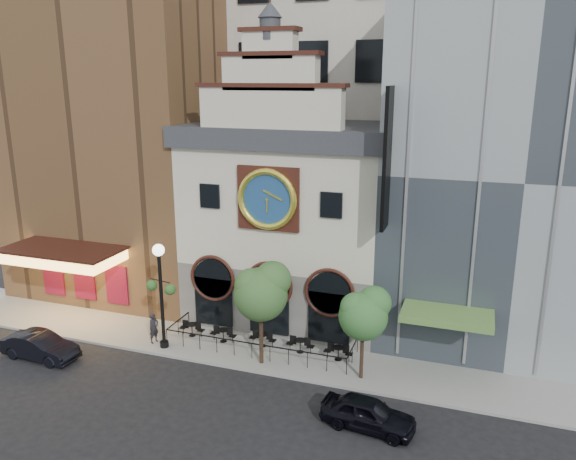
% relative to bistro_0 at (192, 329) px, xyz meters
% --- Properties ---
extents(ground, '(120.00, 120.00, 0.00)m').
position_rel_bistro_0_xyz_m(ground, '(4.44, -2.61, -0.61)').
color(ground, black).
rests_on(ground, ground).
extents(sidewalk, '(44.00, 5.00, 0.15)m').
position_rel_bistro_0_xyz_m(sidewalk, '(4.44, -0.11, -0.54)').
color(sidewalk, gray).
rests_on(sidewalk, ground).
extents(clock_building, '(12.60, 8.78, 18.65)m').
position_rel_bistro_0_xyz_m(clock_building, '(4.44, 5.21, 6.07)').
color(clock_building, '#605E5B').
rests_on(clock_building, ground).
extents(theater_building, '(14.00, 15.60, 25.00)m').
position_rel_bistro_0_xyz_m(theater_building, '(-8.56, 7.35, 11.99)').
color(theater_building, brown).
rests_on(theater_building, ground).
extents(retail_building, '(14.00, 14.40, 20.00)m').
position_rel_bistro_0_xyz_m(retail_building, '(17.43, 7.38, 9.53)').
color(retail_building, gray).
rests_on(retail_building, ground).
extents(office_tower, '(20.00, 16.00, 40.00)m').
position_rel_bistro_0_xyz_m(office_tower, '(4.44, 17.39, 19.39)').
color(office_tower, beige).
rests_on(office_tower, ground).
extents(cafe_railing, '(10.60, 2.60, 0.90)m').
position_rel_bistro_0_xyz_m(cafe_railing, '(4.44, -0.11, -0.01)').
color(cafe_railing, black).
rests_on(cafe_railing, sidewalk).
extents(bistro_0, '(1.58, 0.68, 0.90)m').
position_rel_bistro_0_xyz_m(bistro_0, '(0.00, 0.00, 0.00)').
color(bistro_0, black).
rests_on(bistro_0, sidewalk).
extents(bistro_1, '(1.58, 0.68, 0.90)m').
position_rel_bistro_0_xyz_m(bistro_1, '(2.08, -0.08, 0.00)').
color(bistro_1, black).
rests_on(bistro_1, sidewalk).
extents(bistro_2, '(1.58, 0.68, 0.90)m').
position_rel_bistro_0_xyz_m(bistro_2, '(4.46, 0.14, 0.00)').
color(bistro_2, black).
rests_on(bistro_2, sidewalk).
extents(bistro_3, '(1.58, 0.68, 0.90)m').
position_rel_bistro_0_xyz_m(bistro_3, '(6.72, 0.13, 0.00)').
color(bistro_3, black).
rests_on(bistro_3, sidewalk).
extents(bistro_4, '(1.58, 0.68, 0.90)m').
position_rel_bistro_0_xyz_m(bistro_4, '(8.94, -0.02, 0.00)').
color(bistro_4, black).
rests_on(bistro_4, sidewalk).
extents(car_right, '(4.38, 2.19, 1.43)m').
position_rel_bistro_0_xyz_m(car_right, '(11.64, -5.36, 0.10)').
color(car_right, black).
rests_on(car_right, ground).
extents(car_left, '(4.49, 1.72, 1.46)m').
position_rel_bistro_0_xyz_m(car_left, '(-6.70, -4.96, 0.12)').
color(car_left, black).
rests_on(car_left, ground).
extents(pedestrian, '(0.61, 0.76, 1.79)m').
position_rel_bistro_0_xyz_m(pedestrian, '(-1.67, -1.46, 0.43)').
color(pedestrian, black).
rests_on(pedestrian, sidewalk).
extents(lamppost, '(1.94, 0.87, 6.12)m').
position_rel_bistro_0_xyz_m(lamppost, '(-0.83, -1.76, 3.32)').
color(lamppost, black).
rests_on(lamppost, sidewalk).
extents(tree_left, '(2.96, 2.85, 5.69)m').
position_rel_bistro_0_xyz_m(tree_left, '(5.16, -1.64, 3.71)').
color(tree_left, '#382619').
rests_on(tree_left, sidewalk).
extents(tree_right, '(2.56, 2.47, 4.93)m').
position_rel_bistro_0_xyz_m(tree_right, '(10.55, -1.43, 3.15)').
color(tree_right, '#382619').
rests_on(tree_right, sidewalk).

